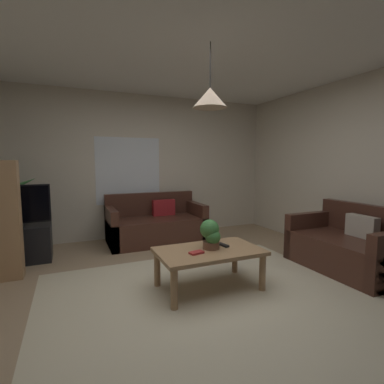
{
  "coord_description": "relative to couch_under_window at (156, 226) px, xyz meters",
  "views": [
    {
      "loc": [
        -1.25,
        -2.58,
        1.39
      ],
      "look_at": [
        0.0,
        0.3,
        1.05
      ],
      "focal_mm": 26.74,
      "sensor_mm": 36.0,
      "label": 1
    }
  ],
  "objects": [
    {
      "name": "floor",
      "position": [
        -0.11,
        -2.13,
        -0.28
      ],
      "size": [
        5.01,
        5.24,
        0.02
      ],
      "primitive_type": "cube",
      "color": "#9E8466",
      "rests_on": "ground"
    },
    {
      "name": "rug",
      "position": [
        -0.11,
        -2.33,
        -0.27
      ],
      "size": [
        3.26,
        2.88,
        0.01
      ],
      "primitive_type": "cube",
      "color": "beige",
      "rests_on": "ground"
    },
    {
      "name": "wall_back",
      "position": [
        -0.11,
        0.51,
        1.02
      ],
      "size": [
        5.13,
        0.06,
        2.58
      ],
      "primitive_type": "cube",
      "color": "beige",
      "rests_on": "ground"
    },
    {
      "name": "wall_right",
      "position": [
        2.43,
        -2.13,
        1.02
      ],
      "size": [
        0.06,
        5.24,
        2.58
      ],
      "primitive_type": "cube",
      "color": "beige",
      "rests_on": "ground"
    },
    {
      "name": "ceiling",
      "position": [
        -0.11,
        -2.13,
        2.32
      ],
      "size": [
        5.01,
        5.24,
        0.02
      ],
      "primitive_type": "cube",
      "color": "white"
    },
    {
      "name": "window_pane",
      "position": [
        -0.36,
        0.48,
        0.94
      ],
      "size": [
        1.15,
        0.01,
        1.19
      ],
      "primitive_type": "cube",
      "color": "white"
    },
    {
      "name": "couch_under_window",
      "position": [
        0.0,
        0.0,
        0.0
      ],
      "size": [
        1.61,
        0.85,
        0.82
      ],
      "color": "#47281E",
      "rests_on": "ground"
    },
    {
      "name": "couch_right_side",
      "position": [
        1.91,
        -2.23,
        0.0
      ],
      "size": [
        0.85,
        1.34,
        0.82
      ],
      "rotation": [
        0.0,
        0.0,
        -1.57
      ],
      "color": "#47281E",
      "rests_on": "ground"
    },
    {
      "name": "coffee_table",
      "position": [
        0.01,
        -2.02,
        0.1
      ],
      "size": [
        1.13,
        0.67,
        0.44
      ],
      "color": "#A87F56",
      "rests_on": "ground"
    },
    {
      "name": "book_on_table_0",
      "position": [
        -0.17,
        -2.1,
        0.17
      ],
      "size": [
        0.16,
        0.11,
        0.02
      ],
      "primitive_type": "cube",
      "rotation": [
        0.0,
        0.0,
        0.22
      ],
      "color": "#B22D2D",
      "rests_on": "coffee_table"
    },
    {
      "name": "remote_on_table_0",
      "position": [
        0.21,
        -1.97,
        0.17
      ],
      "size": [
        0.08,
        0.17,
        0.02
      ],
      "primitive_type": "cube",
      "rotation": [
        0.0,
        0.0,
        3.34
      ],
      "color": "black",
      "rests_on": "coffee_table"
    },
    {
      "name": "potted_plant_on_table",
      "position": [
        0.04,
        -2.01,
        0.33
      ],
      "size": [
        0.21,
        0.23,
        0.32
      ],
      "color": "brown",
      "rests_on": "coffee_table"
    },
    {
      "name": "tv_stand",
      "position": [
        -2.06,
        -0.27,
        -0.02
      ],
      "size": [
        0.9,
        0.44,
        0.5
      ],
      "primitive_type": "cube",
      "color": "black",
      "rests_on": "ground"
    },
    {
      "name": "tv",
      "position": [
        -2.06,
        -0.29,
        0.52
      ],
      "size": [
        0.93,
        0.16,
        0.57
      ],
      "color": "black",
      "rests_on": "tv_stand"
    },
    {
      "name": "potted_palm_corner",
      "position": [
        -2.22,
        0.22,
        0.25
      ],
      "size": [
        0.85,
        0.73,
        1.25
      ],
      "color": "brown",
      "rests_on": "ground"
    },
    {
      "name": "pendant_lamp",
      "position": [
        0.01,
        -2.02,
        1.76
      ],
      "size": [
        0.36,
        0.36,
        0.65
      ],
      "color": "black"
    }
  ]
}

